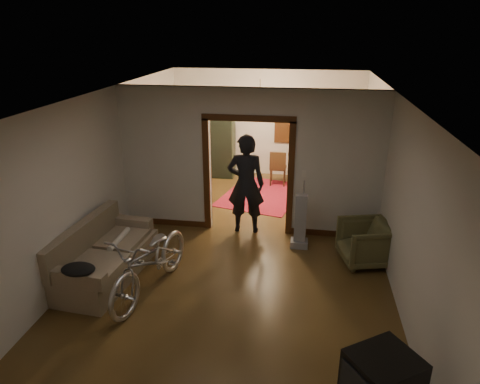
% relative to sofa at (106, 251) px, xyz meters
% --- Properties ---
extents(floor, '(5.00, 8.50, 0.01)m').
position_rel_sofa_xyz_m(floor, '(2.01, 1.33, -0.46)').
color(floor, '#3C2A13').
rests_on(floor, ground).
extents(ceiling, '(5.00, 8.50, 0.01)m').
position_rel_sofa_xyz_m(ceiling, '(2.01, 1.33, 2.34)').
color(ceiling, white).
rests_on(ceiling, floor).
extents(wall_back, '(5.00, 0.02, 2.80)m').
position_rel_sofa_xyz_m(wall_back, '(2.01, 5.58, 0.94)').
color(wall_back, beige).
rests_on(wall_back, floor).
extents(wall_left, '(0.02, 8.50, 2.80)m').
position_rel_sofa_xyz_m(wall_left, '(-0.49, 1.33, 0.94)').
color(wall_left, beige).
rests_on(wall_left, floor).
extents(wall_right, '(0.02, 8.50, 2.80)m').
position_rel_sofa_xyz_m(wall_right, '(4.51, 1.33, 0.94)').
color(wall_right, beige).
rests_on(wall_right, floor).
extents(partition_wall, '(5.00, 0.14, 2.80)m').
position_rel_sofa_xyz_m(partition_wall, '(2.01, 2.08, 0.94)').
color(partition_wall, beige).
rests_on(partition_wall, floor).
extents(door_casing, '(1.74, 0.20, 2.32)m').
position_rel_sofa_xyz_m(door_casing, '(2.01, 2.08, 0.64)').
color(door_casing, '#3C200D').
rests_on(door_casing, floor).
extents(far_window, '(0.98, 0.06, 1.28)m').
position_rel_sofa_xyz_m(far_window, '(2.71, 5.54, 1.09)').
color(far_window, black).
rests_on(far_window, wall_back).
extents(chandelier, '(0.24, 0.24, 0.24)m').
position_rel_sofa_xyz_m(chandelier, '(2.01, 3.83, 1.89)').
color(chandelier, '#FFE0A5').
rests_on(chandelier, ceiling).
extents(light_switch, '(0.08, 0.01, 0.12)m').
position_rel_sofa_xyz_m(light_switch, '(3.06, 2.01, 0.79)').
color(light_switch, silver).
rests_on(light_switch, partition_wall).
extents(sofa, '(1.06, 2.06, 0.92)m').
position_rel_sofa_xyz_m(sofa, '(0.00, 0.00, 0.00)').
color(sofa, '#71644B').
rests_on(sofa, floor).
extents(rolled_paper, '(0.09, 0.73, 0.09)m').
position_rel_sofa_xyz_m(rolled_paper, '(0.10, 0.30, 0.07)').
color(rolled_paper, beige).
rests_on(rolled_paper, sofa).
extents(jacket, '(0.48, 0.36, 0.14)m').
position_rel_sofa_xyz_m(jacket, '(0.05, -0.91, 0.22)').
color(jacket, black).
rests_on(jacket, sofa).
extents(bicycle, '(1.10, 2.15, 1.08)m').
position_rel_sofa_xyz_m(bicycle, '(0.88, -0.31, 0.08)').
color(bicycle, silver).
rests_on(bicycle, floor).
extents(armchair, '(0.99, 0.97, 0.74)m').
position_rel_sofa_xyz_m(armchair, '(4.16, 1.11, -0.09)').
color(armchair, brown).
rests_on(armchair, floor).
extents(crt_tv, '(0.79, 0.77, 0.51)m').
position_rel_sofa_xyz_m(crt_tv, '(3.89, -2.39, 0.31)').
color(crt_tv, black).
rests_on(crt_tv, tv_stand).
extents(vacuum, '(0.36, 0.31, 1.03)m').
position_rel_sofa_xyz_m(vacuum, '(3.05, 1.50, 0.06)').
color(vacuum, gray).
rests_on(vacuum, floor).
extents(person, '(0.74, 0.51, 1.97)m').
position_rel_sofa_xyz_m(person, '(1.97, 2.01, 0.52)').
color(person, black).
rests_on(person, floor).
extents(oriental_rug, '(2.15, 2.54, 0.02)m').
position_rel_sofa_xyz_m(oriental_rug, '(2.08, 3.96, -0.45)').
color(oriental_rug, maroon).
rests_on(oriental_rug, floor).
extents(locker, '(0.89, 0.50, 1.78)m').
position_rel_sofa_xyz_m(locker, '(0.75, 5.20, 0.43)').
color(locker, '#26321E').
rests_on(locker, floor).
extents(globe, '(0.27, 0.27, 0.27)m').
position_rel_sofa_xyz_m(globe, '(0.75, 5.20, 1.48)').
color(globe, '#1E5972').
rests_on(globe, locker).
extents(desk, '(1.19, 0.82, 0.81)m').
position_rel_sofa_xyz_m(desk, '(3.19, 5.13, -0.06)').
color(desk, '#312010').
rests_on(desk, floor).
extents(desk_chair, '(0.41, 0.41, 0.91)m').
position_rel_sofa_xyz_m(desk_chair, '(2.40, 4.76, -0.00)').
color(desk_chair, '#312010').
rests_on(desk_chair, floor).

